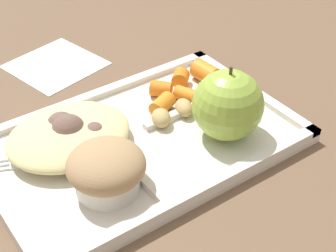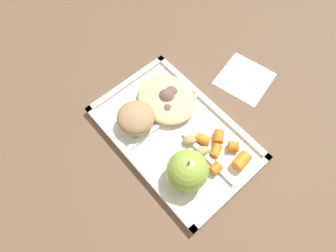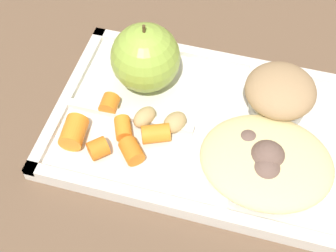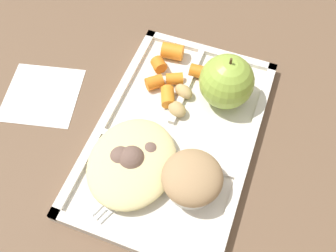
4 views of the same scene
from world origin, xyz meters
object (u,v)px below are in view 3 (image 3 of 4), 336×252
(green_apple, at_px, (145,58))
(bran_muffin, at_px, (280,94))
(plastic_fork, at_px, (292,168))
(lunch_tray, at_px, (207,129))

(green_apple, bearing_deg, bran_muffin, 0.00)
(green_apple, distance_m, bran_muffin, 0.16)
(green_apple, relative_size, bran_muffin, 1.12)
(plastic_fork, bearing_deg, bran_muffin, 109.90)
(bran_muffin, bearing_deg, green_apple, -180.00)
(plastic_fork, bearing_deg, lunch_tray, 163.08)
(bran_muffin, bearing_deg, lunch_tray, -146.34)
(green_apple, bearing_deg, plastic_fork, -22.72)
(bran_muffin, bearing_deg, plastic_fork, -70.10)
(lunch_tray, relative_size, green_apple, 3.90)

